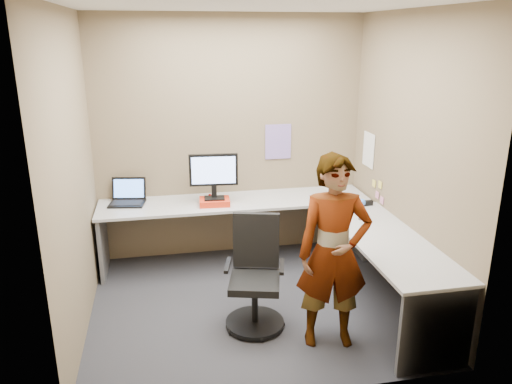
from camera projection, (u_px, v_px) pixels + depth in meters
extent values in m
plane|color=#26262B|center=(252.00, 304.00, 4.79)|extent=(3.00, 3.00, 0.00)
plane|color=brown|center=(230.00, 139.00, 5.59)|extent=(3.00, 0.00, 3.00)
plane|color=brown|center=(409.00, 161.00, 4.65)|extent=(0.00, 2.70, 2.70)
plane|color=brown|center=(73.00, 178.00, 4.10)|extent=(0.00, 2.70, 2.70)
plane|color=white|center=(251.00, 5.00, 3.97)|extent=(3.00, 3.00, 0.00)
cube|color=#B2B2B2|center=(235.00, 202.00, 5.48)|extent=(2.96, 0.65, 0.03)
cube|color=#B2B2B2|center=(387.00, 239.00, 4.48)|extent=(0.65, 1.91, 0.03)
cube|color=#59595B|center=(103.00, 242.00, 5.33)|extent=(0.04, 0.60, 0.70)
cube|color=#59595B|center=(357.00, 223.00, 5.86)|extent=(0.04, 0.60, 0.70)
cube|color=#59595B|center=(436.00, 332.00, 3.74)|extent=(0.60, 0.04, 0.70)
cube|color=red|center=(215.00, 202.00, 5.34)|extent=(0.34, 0.26, 0.06)
cube|color=black|center=(214.00, 198.00, 5.33)|extent=(0.22, 0.17, 0.02)
cube|color=black|center=(214.00, 191.00, 5.33)|extent=(0.06, 0.05, 0.13)
cube|color=black|center=(214.00, 170.00, 5.25)|extent=(0.52, 0.08, 0.34)
cube|color=#93B3FF|center=(214.00, 170.00, 5.23)|extent=(0.46, 0.04, 0.29)
cube|color=black|center=(127.00, 204.00, 5.35)|extent=(0.41, 0.32, 0.02)
cube|color=black|center=(129.00, 188.00, 5.43)|extent=(0.37, 0.14, 0.24)
cube|color=#467DE0|center=(129.00, 188.00, 5.43)|extent=(0.33, 0.11, 0.19)
cube|color=#B7B7BC|center=(210.00, 198.00, 5.50)|extent=(0.12, 0.08, 0.04)
sphere|color=red|center=(210.00, 195.00, 5.48)|extent=(0.04, 0.04, 0.04)
cone|color=white|center=(219.00, 203.00, 5.30)|extent=(0.10, 0.10, 0.06)
cube|color=black|center=(366.00, 203.00, 5.31)|extent=(0.15, 0.06, 0.05)
cylinder|color=brown|center=(361.00, 218.00, 4.91)|extent=(0.05, 0.05, 0.04)
cylinder|color=#338C3F|center=(362.00, 209.00, 4.88)|extent=(0.01, 0.01, 0.14)
sphere|color=#4688F8|center=(362.00, 202.00, 4.86)|extent=(0.07, 0.07, 0.07)
cube|color=#846BB7|center=(278.00, 142.00, 5.70)|extent=(0.30, 0.01, 0.40)
cube|color=white|center=(369.00, 150.00, 5.52)|extent=(0.01, 0.28, 0.38)
cube|color=#F2E059|center=(380.00, 185.00, 5.29)|extent=(0.01, 0.07, 0.07)
cube|color=pink|center=(377.00, 195.00, 5.37)|extent=(0.01, 0.07, 0.07)
cube|color=pink|center=(382.00, 200.00, 5.27)|extent=(0.01, 0.07, 0.07)
cube|color=#F2E059|center=(374.00, 183.00, 5.44)|extent=(0.01, 0.07, 0.07)
cylinder|color=black|center=(255.00, 323.00, 4.42)|extent=(0.52, 0.52, 0.04)
cylinder|color=black|center=(255.00, 302.00, 4.36)|extent=(0.06, 0.06, 0.37)
cube|color=black|center=(255.00, 282.00, 4.30)|extent=(0.52, 0.52, 0.06)
cube|color=black|center=(256.00, 240.00, 4.40)|extent=(0.41, 0.15, 0.51)
cube|color=black|center=(228.00, 265.00, 4.26)|extent=(0.11, 0.28, 0.03)
cube|color=black|center=(282.00, 267.00, 4.24)|extent=(0.11, 0.28, 0.03)
imported|color=#999399|center=(334.00, 253.00, 3.99)|extent=(0.64, 0.47, 1.62)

